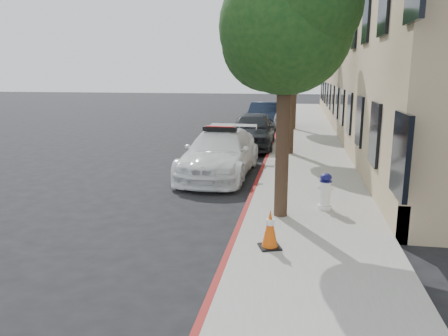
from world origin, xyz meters
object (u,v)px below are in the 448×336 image
parked_car_mid (252,130)px  traffic_cone (270,229)px  parked_car_far (264,116)px  fire_hydrant (325,192)px  police_car (220,153)px

parked_car_mid → traffic_cone: (1.59, -11.72, -0.30)m
traffic_cone → parked_car_far: bearing=94.9°
parked_car_mid → parked_car_far: bearing=88.8°
parked_car_mid → traffic_cone: 11.83m
fire_hydrant → traffic_cone: size_ratio=1.19×
police_car → parked_car_far: size_ratio=1.09×
traffic_cone → police_car: bearing=108.4°
traffic_cone → fire_hydrant: bearing=66.5°
parked_car_far → parked_car_mid: bearing=-86.6°
parked_car_mid → traffic_cone: bearing=-83.7°
police_car → fire_hydrant: (3.19, -3.64, -0.17)m
parked_car_far → traffic_cone: 18.86m
parked_car_far → traffic_cone: size_ratio=6.53×
traffic_cone → parked_car_mid: bearing=97.7°
parked_car_mid → fire_hydrant: (2.72, -9.13, -0.24)m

